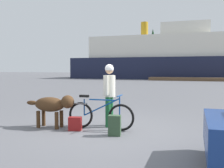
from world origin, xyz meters
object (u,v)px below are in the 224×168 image
bicycle (100,115)px  sailboat_moored (95,74)px  person_cyclist (109,89)px  handbag_pannier (75,124)px  dog (53,105)px  ferry_boat (167,58)px  backpack (115,125)px

bicycle → sailboat_moored: bearing=112.0°
person_cyclist → handbag_pannier: bearing=-133.2°
handbag_pannier → person_cyclist: bearing=46.8°
person_cyclist → handbag_pannier: person_cyclist is taller
handbag_pannier → sailboat_moored: 40.91m
bicycle → sailboat_moored: 40.82m
dog → sailboat_moored: 40.57m
handbag_pannier → ferry_boat: bearing=92.1°
dog → sailboat_moored: sailboat_moored is taller
dog → handbag_pannier: (0.70, -0.10, -0.42)m
backpack → sailboat_moored: 41.47m
sailboat_moored → backpack: bearing=-67.5°
dog → backpack: bearing=-8.5°
person_cyclist → dog: person_cyclist is taller
ferry_boat → bicycle: bearing=-86.9°
backpack → dog: bearing=171.5°
bicycle → backpack: bearing=-41.0°
backpack → handbag_pannier: (-1.09, 0.16, -0.07)m
ferry_boat → sailboat_moored: ferry_boat is taller
dog → handbag_pannier: 0.82m
bicycle → person_cyclist: (0.12, 0.40, 0.62)m
ferry_boat → sailboat_moored: 14.33m
ferry_boat → backpack: bearing=-86.1°
backpack → sailboat_moored: size_ratio=0.07×
backpack → handbag_pannier: 1.10m
backpack → ferry_boat: bearing=93.9°
bicycle → dog: size_ratio=1.27×
bicycle → handbag_pannier: 0.66m
person_cyclist → backpack: size_ratio=3.52×
dog → sailboat_moored: size_ratio=0.20×
bicycle → person_cyclist: size_ratio=1.06×
bicycle → dog: 1.28m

